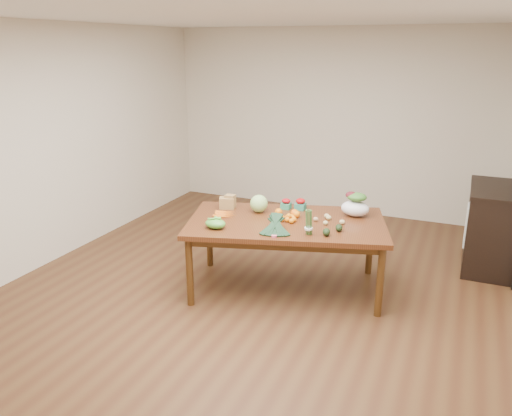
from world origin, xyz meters
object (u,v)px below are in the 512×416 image
at_px(dining_table, 286,255).
at_px(cabinet, 490,227).
at_px(kale_bunch, 275,225).
at_px(asparagus_bundle, 309,222).
at_px(cabbage, 259,204).
at_px(salad_bag, 355,206).
at_px(paper_bag, 227,202).
at_px(mandarin_cluster, 289,217).

bearing_deg(dining_table, cabinet, 20.15).
xyz_separation_m(kale_bunch, asparagus_bundle, (0.30, 0.09, 0.05)).
relative_size(cabbage, salad_bag, 0.64).
distance_m(dining_table, paper_bag, 0.87).
xyz_separation_m(paper_bag, kale_bunch, (0.76, -0.50, 0.01)).
bearing_deg(kale_bunch, salad_bag, 37.73).
bearing_deg(cabinet, kale_bunch, -136.53).
distance_m(asparagus_bundle, salad_bag, 0.76).
relative_size(cabinet, kale_bunch, 2.55).
relative_size(kale_bunch, asparagus_bundle, 1.60).
relative_size(cabinet, paper_bag, 4.90).
height_order(paper_bag, asparagus_bundle, asparagus_bundle).
distance_m(dining_table, kale_bunch, 0.59).
height_order(kale_bunch, asparagus_bundle, asparagus_bundle).
distance_m(cabbage, mandarin_cluster, 0.42).
distance_m(dining_table, asparagus_bundle, 0.66).
bearing_deg(salad_bag, kale_bunch, -125.78).
height_order(cabbage, salad_bag, salad_bag).
xyz_separation_m(cabinet, kale_bunch, (-1.92, -1.82, 0.36)).
bearing_deg(paper_bag, cabbage, 2.77).
relative_size(dining_table, cabbage, 10.50).
relative_size(dining_table, salad_bag, 6.77).
bearing_deg(paper_bag, cabinet, 26.19).
height_order(mandarin_cluster, kale_bunch, kale_bunch).
bearing_deg(cabinet, mandarin_cluster, -143.06).
bearing_deg(mandarin_cluster, asparagus_bundle, -44.22).
height_order(paper_bag, salad_bag, salad_bag).
relative_size(cabinet, salad_bag, 3.51).
xyz_separation_m(cabinet, cabbage, (-2.30, -1.30, 0.37)).
bearing_deg(cabbage, kale_bunch, -53.44).
xyz_separation_m(paper_bag, cabbage, (0.37, 0.02, 0.02)).
height_order(cabinet, kale_bunch, cabinet).
relative_size(cabinet, mandarin_cluster, 5.67).
relative_size(dining_table, mandarin_cluster, 10.92).
distance_m(cabbage, salad_bag, 1.00).
height_order(dining_table, kale_bunch, kale_bunch).
height_order(cabinet, salad_bag, salad_bag).
bearing_deg(cabbage, salad_bag, 16.16).
xyz_separation_m(cabinet, salad_bag, (-1.34, -1.02, 0.39)).
distance_m(dining_table, salad_bag, 0.88).
height_order(dining_table, paper_bag, paper_bag).
xyz_separation_m(dining_table, asparagus_bundle, (0.32, -0.29, 0.50)).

